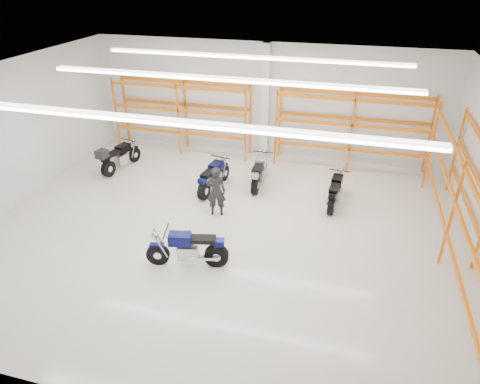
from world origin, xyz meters
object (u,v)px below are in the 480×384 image
(motorcycle_main, at_px, (191,249))
(motorcycle_back_d, at_px, (335,192))
(motorcycle_back_a, at_px, (118,158))
(motorcycle_back_b, at_px, (213,178))
(standing_man, at_px, (216,191))
(structural_column, at_px, (265,102))
(motorcycle_back_c, at_px, (259,173))

(motorcycle_main, relative_size, motorcycle_back_d, 1.05)
(motorcycle_back_a, bearing_deg, motorcycle_main, -44.72)
(motorcycle_back_b, bearing_deg, motorcycle_back_d, 1.64)
(motorcycle_main, distance_m, motorcycle_back_a, 6.72)
(motorcycle_back_d, distance_m, standing_man, 3.92)
(standing_man, bearing_deg, structural_column, -108.05)
(motorcycle_main, height_order, structural_column, structural_column)
(motorcycle_back_b, bearing_deg, motorcycle_back_a, 171.44)
(motorcycle_main, xyz_separation_m, motorcycle_back_a, (-4.77, 4.73, 0.04))
(motorcycle_back_c, bearing_deg, structural_column, 98.87)
(standing_man, bearing_deg, motorcycle_back_a, -37.39)
(motorcycle_back_c, xyz_separation_m, structural_column, (-0.42, 2.68, 1.75))
(motorcycle_back_a, distance_m, motorcycle_back_c, 5.47)
(motorcycle_main, distance_m, motorcycle_back_b, 4.19)
(motorcycle_back_c, distance_m, standing_man, 2.49)
(motorcycle_main, bearing_deg, motorcycle_back_b, 100.48)
(motorcycle_back_a, height_order, motorcycle_back_d, motorcycle_back_a)
(motorcycle_back_a, distance_m, standing_man, 5.07)
(structural_column, bearing_deg, motorcycle_back_d, -47.39)
(motorcycle_back_d, bearing_deg, motorcycle_main, -128.73)
(motorcycle_back_a, distance_m, motorcycle_back_b, 4.05)
(motorcycle_back_d, distance_m, structural_column, 4.95)
(standing_man, xyz_separation_m, structural_column, (0.43, 5.00, 1.43))
(motorcycle_back_c, relative_size, standing_man, 1.31)
(motorcycle_back_d, relative_size, structural_column, 0.46)
(motorcycle_back_d, xyz_separation_m, standing_man, (-3.56, -1.60, 0.35))
(motorcycle_back_b, bearing_deg, structural_column, 73.53)
(motorcycle_back_d, relative_size, standing_man, 1.25)
(motorcycle_back_a, relative_size, motorcycle_back_d, 1.07)
(motorcycle_back_d, height_order, standing_man, standing_man)
(motorcycle_back_c, height_order, structural_column, structural_column)
(motorcycle_back_b, distance_m, standing_man, 1.63)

